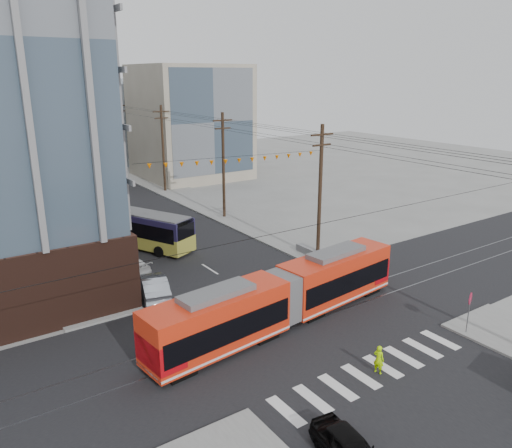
# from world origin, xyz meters

# --- Properties ---
(ground) EXTENTS (160.00, 160.00, 0.00)m
(ground) POSITION_xyz_m (0.00, 0.00, 0.00)
(ground) COLOR slate
(bg_bldg_ne_near) EXTENTS (14.00, 14.00, 16.00)m
(bg_bldg_ne_near) POSITION_xyz_m (16.00, 48.00, 8.00)
(bg_bldg_ne_near) COLOR gray
(bg_bldg_ne_near) RESTS_ON ground
(bg_bldg_ne_far) EXTENTS (16.00, 16.00, 14.00)m
(bg_bldg_ne_far) POSITION_xyz_m (18.00, 68.00, 7.00)
(bg_bldg_ne_far) COLOR #8C99A5
(bg_bldg_ne_far) RESTS_ON ground
(utility_pole_far) EXTENTS (0.30, 0.30, 11.00)m
(utility_pole_far) POSITION_xyz_m (8.50, 56.00, 5.50)
(utility_pole_far) COLOR black
(utility_pole_far) RESTS_ON ground
(streetcar) EXTENTS (18.45, 4.61, 3.52)m
(streetcar) POSITION_xyz_m (-0.74, 3.71, 1.76)
(streetcar) COLOR red
(streetcar) RESTS_ON ground
(city_bus) EXTENTS (7.17, 11.60, 3.29)m
(city_bus) POSITION_xyz_m (-2.67, 22.76, 1.65)
(city_bus) COLOR #1E193C
(city_bus) RESTS_ON ground
(parked_car_silver) EXTENTS (2.80, 5.07, 1.58)m
(parked_car_silver) POSITION_xyz_m (-5.67, 11.66, 0.79)
(parked_car_silver) COLOR #A1A8B3
(parked_car_silver) RESTS_ON ground
(parked_car_white) EXTENTS (2.77, 4.54, 1.23)m
(parked_car_white) POSITION_xyz_m (-5.51, 16.92, 0.61)
(parked_car_white) COLOR silver
(parked_car_white) RESTS_ON ground
(parked_car_grey) EXTENTS (3.43, 5.56, 1.44)m
(parked_car_grey) POSITION_xyz_m (-5.23, 25.73, 0.72)
(parked_car_grey) COLOR slate
(parked_car_grey) RESTS_ON ground
(pedestrian) EXTENTS (0.51, 0.65, 1.55)m
(pedestrian) POSITION_xyz_m (0.15, -3.24, 0.78)
(pedestrian) COLOR #AFF502
(pedestrian) RESTS_ON ground
(stop_sign) EXTENTS (0.98, 0.98, 2.48)m
(stop_sign) POSITION_xyz_m (7.44, -3.40, 1.24)
(stop_sign) COLOR #AB0D30
(stop_sign) RESTS_ON ground
(jersey_barrier) EXTENTS (0.90, 3.72, 0.74)m
(jersey_barrier) POSITION_xyz_m (8.30, 11.45, 0.37)
(jersey_barrier) COLOR gray
(jersey_barrier) RESTS_ON ground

